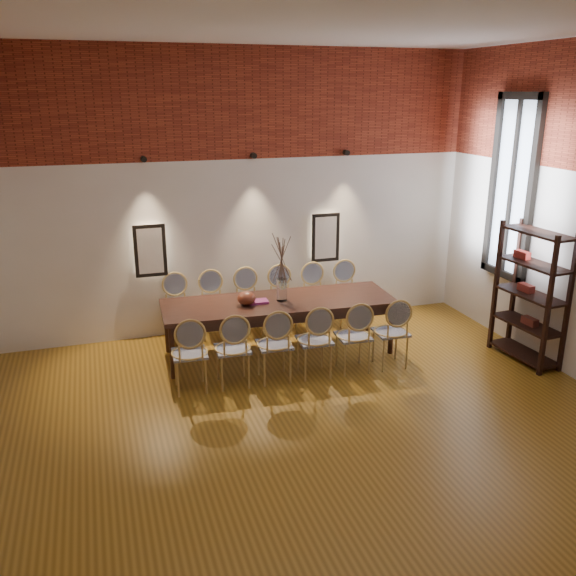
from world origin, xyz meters
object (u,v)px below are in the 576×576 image
object	(u,v)px
chair_far_d	(283,300)
chair_near_c	(274,344)
chair_near_a	(190,353)
chair_far_a	(177,310)
book	(258,302)
dining_table	(279,327)
chair_near_e	(353,336)
chair_far_f	(348,295)
bowl	(246,298)
chair_near_f	(391,332)
chair_far_b	(213,307)
chair_near_b	(233,349)
chair_near_d	(314,340)
shelving_rack	(530,295)
chair_far_e	(316,297)
chair_far_c	(249,303)
vase	(282,290)

from	to	relation	value
chair_far_d	chair_near_c	bearing A→B (deg)	71.68
chair_near_a	chair_far_a	world-z (taller)	same
chair_far_a	book	bearing A→B (deg)	141.82
book	dining_table	bearing A→B (deg)	-1.03
chair_near_e	chair_far_a	xyz separation A→B (m)	(-1.97, 1.65, 0.00)
chair_far_f	bowl	bearing A→B (deg)	25.48
chair_near_f	bowl	xyz separation A→B (m)	(-1.69, 0.81, 0.37)
chair_near_a	chair_near_c	bearing A→B (deg)	0.00
chair_near_a	book	size ratio (longest dim) A/B	3.62
chair_near_e	bowl	bearing A→B (deg)	149.23
chair_far_b	book	distance (m)	0.97
dining_table	chair_near_a	size ratio (longest dim) A/B	3.28
chair_near_a	chair_near_e	world-z (taller)	same
chair_near_f	chair_far_a	bearing A→B (deg)	148.87
chair_near_e	bowl	xyz separation A→B (m)	(-1.18, 0.78, 0.37)
chair_near_b	chair_near_d	bearing A→B (deg)	0.00
chair_far_f	book	size ratio (longest dim) A/B	3.62
chair_near_b	chair_near_e	bearing A→B (deg)	0.00
chair_near_b	shelving_rack	distance (m)	3.90
dining_table	chair_far_e	size ratio (longest dim) A/B	3.28
chair_far_b	book	world-z (taller)	chair_far_b
chair_near_d	book	bearing A→B (deg)	125.33
chair_near_c	chair_far_c	size ratio (longest dim) A/B	1.00
chair_far_a	chair_far_f	xyz separation A→B (m)	(2.56, -0.12, 0.00)
chair_far_a	book	size ratio (longest dim) A/B	3.62
dining_table	book	size ratio (longest dim) A/B	11.84
chair_near_d	chair_far_b	size ratio (longest dim) A/B	1.00
chair_near_e	chair_far_a	bearing A→B (deg)	142.95
chair_near_d	chair_far_b	world-z (taller)	same
chair_near_f	chair_far_a	size ratio (longest dim) A/B	1.00
dining_table	chair_far_a	world-z (taller)	chair_far_a
chair_near_c	dining_table	bearing A→B (deg)	71.68
dining_table	book	distance (m)	0.48
chair_near_c	chair_near_d	distance (m)	0.51
chair_far_b	bowl	size ratio (longest dim) A/B	3.92
book	vase	bearing A→B (deg)	-1.25
dining_table	vase	bearing A→B (deg)	-0.00
dining_table	chair_near_a	world-z (taller)	chair_near_a
chair_far_f	chair_near_e	bearing A→B (deg)	71.68
chair_far_d	vase	xyz separation A→B (m)	(-0.25, -0.76, 0.43)
vase	bowl	xyz separation A→B (m)	(-0.49, -0.03, -0.06)
chair_near_c	chair_near_e	world-z (taller)	same
chair_far_a	chair_far_f	world-z (taller)	same
chair_near_a	chair_near_d	distance (m)	1.54
shelving_rack	chair_far_b	bearing A→B (deg)	147.81
vase	book	size ratio (longest dim) A/B	1.15
chair_far_c	chair_far_f	distance (m)	1.54
vase	book	bearing A→B (deg)	178.75
chair_far_e	chair_far_f	size ratio (longest dim) A/B	1.00
chair_near_f	vase	distance (m)	1.52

